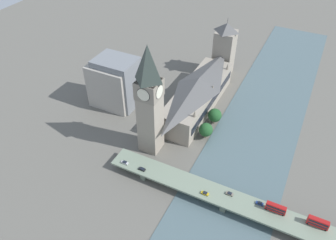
# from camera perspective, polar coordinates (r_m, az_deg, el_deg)

# --- Properties ---
(ground_plane) EXTENTS (600.00, 600.00, 0.00)m
(ground_plane) POSITION_cam_1_polar(r_m,az_deg,el_deg) (237.22, 7.60, 0.27)
(ground_plane) COLOR #605E56
(river_water) EXTENTS (53.63, 360.00, 0.30)m
(river_water) POSITION_cam_1_polar(r_m,az_deg,el_deg) (232.02, 15.19, -2.01)
(river_water) COLOR #4C6066
(river_water) RESTS_ON ground_plane
(parliament_hall) EXTENTS (23.24, 85.27, 25.83)m
(parliament_hall) POSITION_cam_1_polar(r_m,az_deg,el_deg) (239.21, 5.31, 4.71)
(parliament_hall) COLOR gray
(parliament_hall) RESTS_ON ground_plane
(clock_tower) EXTENTS (13.54, 13.54, 72.88)m
(clock_tower) POSITION_cam_1_polar(r_m,az_deg,el_deg) (189.04, -3.24, 3.59)
(clock_tower) COLOR gray
(clock_tower) RESTS_ON ground_plane
(victoria_tower) EXTENTS (15.51, 15.51, 48.95)m
(victoria_tower) POSITION_cam_1_polar(r_m,az_deg,el_deg) (278.72, 9.78, 12.06)
(victoria_tower) COLOR gray
(victoria_tower) RESTS_ON ground_plane
(road_bridge) EXTENTS (139.27, 13.74, 5.91)m
(road_bridge) POSITION_cam_1_polar(r_m,az_deg,el_deg) (183.27, 10.13, -13.34)
(road_bridge) COLOR #5D6A59
(road_bridge) RESTS_ON ground_plane
(double_decker_bus_lead) EXTENTS (10.31, 2.52, 4.85)m
(double_decker_bus_lead) POSITION_cam_1_polar(r_m,az_deg,el_deg) (181.05, 18.26, -14.33)
(double_decker_bus_lead) COLOR red
(double_decker_bus_lead) RESTS_ON road_bridge
(double_decker_bus_mid) EXTENTS (10.13, 2.63, 5.05)m
(double_decker_bus_mid) POSITION_cam_1_polar(r_m,az_deg,el_deg) (183.09, 24.67, -15.90)
(double_decker_bus_mid) COLOR red
(double_decker_bus_mid) RESTS_ON road_bridge
(car_northbound_lead) EXTENTS (3.96, 1.86, 1.37)m
(car_northbound_lead) POSITION_cam_1_polar(r_m,az_deg,el_deg) (183.00, 15.68, -13.80)
(car_northbound_lead) COLOR navy
(car_northbound_lead) RESTS_ON road_bridge
(car_northbound_mid) EXTENTS (4.47, 1.84, 1.49)m
(car_northbound_mid) POSITION_cam_1_polar(r_m,az_deg,el_deg) (196.56, -7.56, -7.34)
(car_northbound_mid) COLOR silver
(car_northbound_mid) RESTS_ON road_bridge
(car_northbound_tail) EXTENTS (3.99, 1.83, 1.40)m
(car_northbound_tail) POSITION_cam_1_polar(r_m,az_deg,el_deg) (183.29, 10.68, -12.49)
(car_northbound_tail) COLOR slate
(car_northbound_tail) RESTS_ON road_bridge
(car_southbound_lead) EXTENTS (4.17, 1.93, 1.30)m
(car_southbound_lead) POSITION_cam_1_polar(r_m,az_deg,el_deg) (192.10, -4.54, -8.51)
(car_southbound_lead) COLOR black
(car_southbound_lead) RESTS_ON road_bridge
(car_southbound_mid) EXTENTS (4.21, 1.91, 1.37)m
(car_southbound_mid) POSITION_cam_1_polar(r_m,az_deg,el_deg) (181.56, 6.46, -12.56)
(car_southbound_mid) COLOR gold
(car_southbound_mid) RESTS_ON road_bridge
(city_block_west) EXTENTS (29.05, 22.42, 37.18)m
(city_block_west) POSITION_cam_1_polar(r_m,az_deg,el_deg) (242.38, -8.78, 6.55)
(city_block_west) COLOR slate
(city_block_west) RESTS_ON ground_plane
(city_block_center) EXTENTS (31.34, 18.38, 32.80)m
(city_block_center) POSITION_cam_1_polar(r_m,az_deg,el_deg) (242.18, -9.85, 5.77)
(city_block_center) COLOR #A39E93
(city_block_center) RESTS_ON ground_plane
(tree_embankment_near) EXTENTS (7.39, 7.39, 9.74)m
(tree_embankment_near) POSITION_cam_1_polar(r_m,az_deg,el_deg) (231.24, 7.87, 0.96)
(tree_embankment_near) COLOR brown
(tree_embankment_near) RESTS_ON ground_plane
(tree_embankment_mid) EXTENTS (9.55, 9.55, 11.94)m
(tree_embankment_mid) POSITION_cam_1_polar(r_m,az_deg,el_deg) (228.89, 8.14, 0.82)
(tree_embankment_mid) COLOR brown
(tree_embankment_mid) RESTS_ON ground_plane
(tree_embankment_far) EXTENTS (9.29, 9.29, 11.61)m
(tree_embankment_far) POSITION_cam_1_polar(r_m,az_deg,el_deg) (216.77, 6.61, -1.70)
(tree_embankment_far) COLOR brown
(tree_embankment_far) RESTS_ON ground_plane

